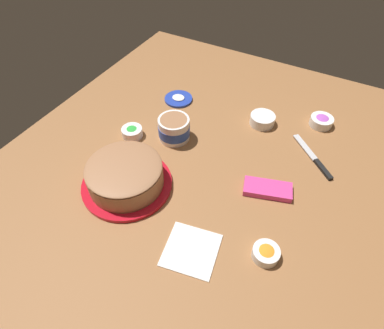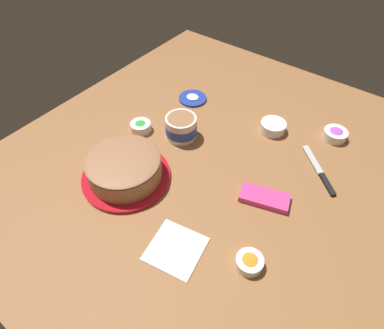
# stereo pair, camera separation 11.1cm
# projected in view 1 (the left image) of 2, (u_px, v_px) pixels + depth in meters

# --- Properties ---
(ground_plane) EXTENTS (1.54, 1.54, 0.00)m
(ground_plane) POSITION_uv_depth(u_px,v_px,m) (225.00, 164.00, 1.16)
(ground_plane) COLOR #936038
(frosted_cake) EXTENTS (0.30, 0.30, 0.10)m
(frosted_cake) POSITION_uv_depth(u_px,v_px,m) (125.00, 176.00, 1.06)
(frosted_cake) COLOR red
(frosted_cake) RESTS_ON ground_plane
(frosting_tub) EXTENTS (0.12, 0.12, 0.09)m
(frosting_tub) POSITION_uv_depth(u_px,v_px,m) (174.00, 128.00, 1.22)
(frosting_tub) COLOR white
(frosting_tub) RESTS_ON ground_plane
(frosting_tub_lid) EXTENTS (0.12, 0.12, 0.02)m
(frosting_tub_lid) POSITION_uv_depth(u_px,v_px,m) (178.00, 99.00, 1.42)
(frosting_tub_lid) COLOR #233DAD
(frosting_tub_lid) RESTS_ON ground_plane
(spreading_knife) EXTENTS (0.19, 0.18, 0.01)m
(spreading_knife) POSITION_uv_depth(u_px,v_px,m) (315.00, 160.00, 1.17)
(spreading_knife) COLOR silver
(spreading_knife) RESTS_ON ground_plane
(sprinkle_bowl_orange) EXTENTS (0.08, 0.08, 0.04)m
(sprinkle_bowl_orange) POSITION_uv_depth(u_px,v_px,m) (266.00, 253.00, 0.91)
(sprinkle_bowl_orange) COLOR white
(sprinkle_bowl_orange) RESTS_ON ground_plane
(sprinkle_bowl_yellow) EXTENTS (0.10, 0.10, 0.04)m
(sprinkle_bowl_yellow) POSITION_uv_depth(u_px,v_px,m) (262.00, 119.00, 1.30)
(sprinkle_bowl_yellow) COLOR white
(sprinkle_bowl_yellow) RESTS_ON ground_plane
(sprinkle_bowl_rainbow) EXTENTS (0.09, 0.09, 0.04)m
(sprinkle_bowl_rainbow) POSITION_uv_depth(u_px,v_px,m) (321.00, 121.00, 1.29)
(sprinkle_bowl_rainbow) COLOR white
(sprinkle_bowl_rainbow) RESTS_ON ground_plane
(sprinkle_bowl_green) EXTENTS (0.08, 0.08, 0.04)m
(sprinkle_bowl_green) POSITION_uv_depth(u_px,v_px,m) (132.00, 132.00, 1.25)
(sprinkle_bowl_green) COLOR white
(sprinkle_bowl_green) RESTS_ON ground_plane
(candy_box_lower) EXTENTS (0.17, 0.11, 0.02)m
(candy_box_lower) POSITION_uv_depth(u_px,v_px,m) (268.00, 189.00, 1.07)
(candy_box_lower) COLOR #E53D8E
(candy_box_lower) RESTS_ON ground_plane
(paper_napkin) EXTENTS (0.17, 0.17, 0.01)m
(paper_napkin) POSITION_uv_depth(u_px,v_px,m) (191.00, 250.00, 0.93)
(paper_napkin) COLOR white
(paper_napkin) RESTS_ON ground_plane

